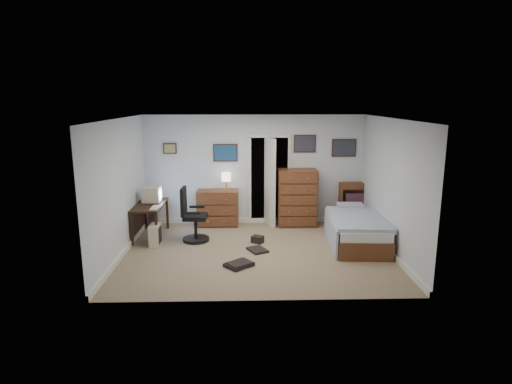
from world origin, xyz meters
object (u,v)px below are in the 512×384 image
(computer_desk, at_px, (146,212))
(low_dresser, at_px, (218,208))
(office_chair, at_px, (192,220))
(tall_dresser, at_px, (297,198))
(bed, at_px, (356,229))

(computer_desk, distance_m, low_dresser, 1.65)
(office_chair, relative_size, tall_dresser, 0.86)
(tall_dresser, bearing_deg, low_dresser, 179.47)
(office_chair, height_order, low_dresser, office_chair)
(computer_desk, relative_size, bed, 0.61)
(low_dresser, height_order, tall_dresser, tall_dresser)
(tall_dresser, height_order, bed, tall_dresser)
(computer_desk, bearing_deg, bed, -7.20)
(office_chair, xyz_separation_m, bed, (3.27, -0.28, -0.13))
(computer_desk, relative_size, tall_dresser, 0.95)
(office_chair, height_order, tall_dresser, tall_dresser)
(office_chair, relative_size, low_dresser, 1.21)
(low_dresser, height_order, bed, low_dresser)
(computer_desk, xyz_separation_m, bed, (4.27, -0.59, -0.24))
(office_chair, bearing_deg, tall_dresser, 27.55)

